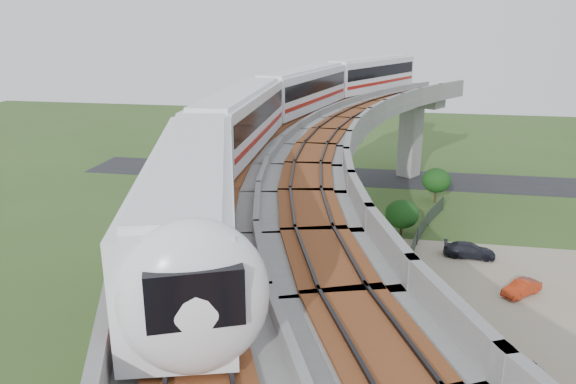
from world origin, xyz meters
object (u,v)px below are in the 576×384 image
object	(u,v)px
metro_train	(302,104)
car_white	(541,382)
car_dark	(469,250)
car_red	(521,288)

from	to	relation	value
metro_train	car_white	distance (m)	22.77
car_white	car_dark	distance (m)	16.73
car_red	car_dark	world-z (taller)	car_dark
metro_train	car_dark	world-z (taller)	metro_train
metro_train	car_red	world-z (taller)	metro_train
car_dark	car_red	bearing A→B (deg)	-151.86
car_white	car_red	size ratio (longest dim) A/B	0.98
car_dark	metro_train	bearing A→B (deg)	108.95
car_white	car_red	world-z (taller)	car_white
metro_train	car_red	xyz separation A→B (m)	(15.62, -2.41, -11.76)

